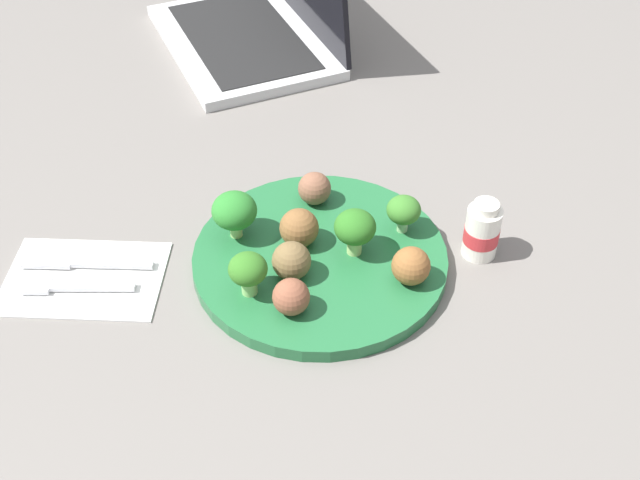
{
  "coord_description": "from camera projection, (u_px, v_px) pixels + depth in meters",
  "views": [
    {
      "loc": [
        0.05,
        0.64,
        0.62
      ],
      "look_at": [
        0.0,
        0.0,
        0.04
      ],
      "focal_mm": 45.16,
      "sensor_mm": 36.0,
      "label": 1
    }
  ],
  "objects": [
    {
      "name": "ground_plane",
      "position": [
        320.0,
        264.0,
        0.89
      ],
      "size": [
        4.0,
        4.0,
        0.0
      ],
      "primitive_type": "plane",
      "color": "slate"
    },
    {
      "name": "meatball_center",
      "position": [
        411.0,
        266.0,
        0.84
      ],
      "size": [
        0.04,
        0.04,
        0.04
      ],
      "primitive_type": "sphere",
      "color": "brown",
      "rests_on": "plate"
    },
    {
      "name": "meatball_back_right",
      "position": [
        291.0,
        297.0,
        0.81
      ],
      "size": [
        0.04,
        0.04,
        0.04
      ],
      "primitive_type": "sphere",
      "color": "brown",
      "rests_on": "plate"
    },
    {
      "name": "meatball_near_rim",
      "position": [
        317.0,
        188.0,
        0.93
      ],
      "size": [
        0.04,
        0.04,
        0.04
      ],
      "primitive_type": "sphere",
      "color": "brown",
      "rests_on": "plate"
    },
    {
      "name": "broccoli_floret_front_left",
      "position": [
        234.0,
        211.0,
        0.88
      ],
      "size": [
        0.05,
        0.05,
        0.06
      ],
      "color": "#AACE79",
      "rests_on": "plate"
    },
    {
      "name": "meatball_front_left",
      "position": [
        291.0,
        261.0,
        0.84
      ],
      "size": [
        0.04,
        0.04,
        0.04
      ],
      "primitive_type": "sphere",
      "color": "brown",
      "rests_on": "plate"
    },
    {
      "name": "laptop",
      "position": [
        260.0,
        19.0,
        1.24
      ],
      "size": [
        0.32,
        0.37,
        0.22
      ],
      "color": "silver",
      "rests_on": "ground_plane"
    },
    {
      "name": "broccoli_floret_center",
      "position": [
        355.0,
        228.0,
        0.86
      ],
      "size": [
        0.05,
        0.05,
        0.05
      ],
      "color": "#AACD7B",
      "rests_on": "plate"
    },
    {
      "name": "yogurt_bottle",
      "position": [
        482.0,
        231.0,
        0.88
      ],
      "size": [
        0.04,
        0.04,
        0.07
      ],
      "color": "white",
      "rests_on": "ground_plane"
    },
    {
      "name": "knife",
      "position": [
        81.0,
        263.0,
        0.88
      ],
      "size": [
        0.15,
        0.03,
        0.01
      ],
      "color": "silver",
      "rests_on": "napkin"
    },
    {
      "name": "broccoli_floret_front_right",
      "position": [
        404.0,
        211.0,
        0.89
      ],
      "size": [
        0.04,
        0.04,
        0.05
      ],
      "color": "#8CBC83",
      "rests_on": "plate"
    },
    {
      "name": "broccoli_floret_back_left",
      "position": [
        248.0,
        270.0,
        0.82
      ],
      "size": [
        0.04,
        0.04,
        0.05
      ],
      "color": "#93C972",
      "rests_on": "plate"
    },
    {
      "name": "meatball_mid_left",
      "position": [
        299.0,
        228.0,
        0.88
      ],
      "size": [
        0.04,
        0.04,
        0.04
      ],
      "primitive_type": "sphere",
      "color": "brown",
      "rests_on": "plate"
    },
    {
      "name": "plate",
      "position": [
        320.0,
        259.0,
        0.89
      ],
      "size": [
        0.28,
        0.28,
        0.02
      ],
      "primitive_type": "cylinder",
      "color": "#236638",
      "rests_on": "ground_plane"
    },
    {
      "name": "napkin",
      "position": [
        84.0,
        278.0,
        0.87
      ],
      "size": [
        0.18,
        0.14,
        0.01
      ],
      "primitive_type": "cube",
      "rotation": [
        0.0,
        0.0,
        -0.12
      ],
      "color": "white",
      "rests_on": "ground_plane"
    },
    {
      "name": "fork",
      "position": [
        72.0,
        286.0,
        0.85
      ],
      "size": [
        0.12,
        0.03,
        0.01
      ],
      "color": "silver",
      "rests_on": "napkin"
    }
  ]
}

